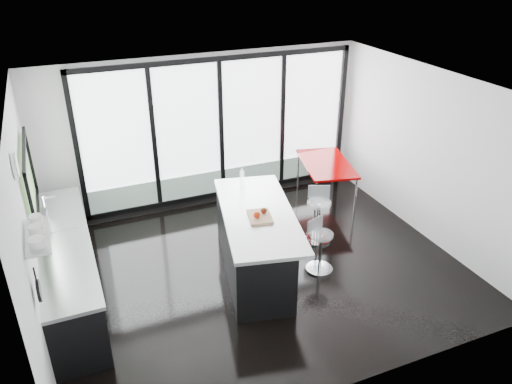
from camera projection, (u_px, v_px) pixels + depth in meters
name	position (u px, v px, depth m)	size (l,w,h in m)	color
floor	(258.00, 267.00, 7.71)	(6.00, 5.00, 0.00)	black
ceiling	(258.00, 89.00, 6.44)	(6.00, 5.00, 0.00)	white
wall_back	(219.00, 136.00, 9.25)	(6.00, 0.09, 2.80)	silver
wall_front	(354.00, 288.00, 5.02)	(6.00, 0.00, 2.80)	silver
wall_left	(29.00, 207.00, 6.20)	(0.26, 5.00, 2.80)	silver
wall_right	(427.00, 155.00, 8.11)	(0.00, 5.00, 2.80)	silver
counter_cabinets	(69.00, 268.00, 6.90)	(0.69, 3.24, 1.36)	black
island	(253.00, 241.00, 7.45)	(1.53, 2.59, 1.29)	black
bar_stool_near	(320.00, 252.00, 7.52)	(0.41, 0.41, 0.65)	silver
bar_stool_far	(318.00, 221.00, 8.26)	(0.46, 0.46, 0.73)	silver
red_table	(325.00, 182.00, 9.53)	(0.84, 1.47, 0.79)	#8F0101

